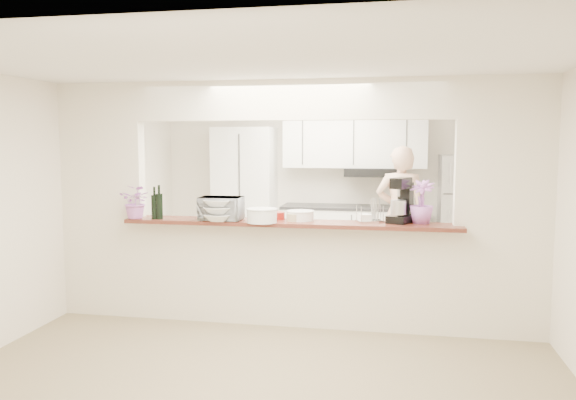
% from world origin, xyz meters
% --- Properties ---
extents(floor, '(6.00, 6.00, 0.00)m').
position_xyz_m(floor, '(0.00, 0.00, 0.00)').
color(floor, gray).
rests_on(floor, ground).
extents(tile_overlay, '(5.00, 2.90, 0.01)m').
position_xyz_m(tile_overlay, '(0.00, 1.55, 0.01)').
color(tile_overlay, beige).
rests_on(tile_overlay, floor).
extents(partition, '(5.00, 0.15, 2.50)m').
position_xyz_m(partition, '(0.00, 0.00, 1.48)').
color(partition, white).
rests_on(partition, floor).
extents(bar_counter, '(3.40, 0.38, 1.09)m').
position_xyz_m(bar_counter, '(0.00, -0.00, 0.58)').
color(bar_counter, white).
rests_on(bar_counter, floor).
extents(kitchen_cabinets, '(3.15, 0.62, 2.25)m').
position_xyz_m(kitchen_cabinets, '(-0.19, 2.72, 0.97)').
color(kitchen_cabinets, white).
rests_on(kitchen_cabinets, floor).
extents(refrigerator, '(0.75, 0.70, 1.70)m').
position_xyz_m(refrigerator, '(2.05, 2.65, 0.85)').
color(refrigerator, '#A4A4A9').
rests_on(refrigerator, floor).
extents(flower_left, '(0.33, 0.29, 0.35)m').
position_xyz_m(flower_left, '(-1.60, -0.15, 1.27)').
color(flower_left, '#D771BC').
rests_on(flower_left, bar_counter).
extents(wine_bottle_a, '(0.07, 0.07, 0.34)m').
position_xyz_m(wine_bottle_a, '(-1.40, -0.15, 1.22)').
color(wine_bottle_a, black).
rests_on(wine_bottle_a, bar_counter).
extents(wine_bottle_b, '(0.07, 0.07, 0.36)m').
position_xyz_m(wine_bottle_b, '(-1.35, -0.15, 1.23)').
color(wine_bottle_b, black).
rests_on(wine_bottle_b, bar_counter).
extents(toaster_oven, '(0.44, 0.30, 0.24)m').
position_xyz_m(toaster_oven, '(-0.70, -0.10, 1.21)').
color(toaster_oven, '#A9AAAE').
rests_on(toaster_oven, bar_counter).
extents(serving_bowls, '(0.31, 0.31, 0.21)m').
position_xyz_m(serving_bowls, '(-0.70, -0.17, 1.20)').
color(serving_bowls, white).
rests_on(serving_bowls, bar_counter).
extents(plate_stack_a, '(0.31, 0.31, 0.14)m').
position_xyz_m(plate_stack_a, '(-0.25, -0.19, 1.16)').
color(plate_stack_a, white).
rests_on(plate_stack_a, bar_counter).
extents(plate_stack_b, '(0.28, 0.28, 0.10)m').
position_xyz_m(plate_stack_b, '(0.10, 0.03, 1.14)').
color(plate_stack_b, white).
rests_on(plate_stack_b, bar_counter).
extents(red_bowl, '(0.15, 0.15, 0.07)m').
position_xyz_m(red_bowl, '(-0.15, 0.08, 1.13)').
color(red_bowl, maroon).
rests_on(red_bowl, bar_counter).
extents(tan_bowl, '(0.16, 0.16, 0.08)m').
position_xyz_m(tan_bowl, '(0.05, -0.03, 1.13)').
color(tan_bowl, tan).
rests_on(tan_bowl, bar_counter).
extents(utensil_caddy, '(0.29, 0.24, 0.24)m').
position_xyz_m(utensil_caddy, '(0.80, 0.05, 1.19)').
color(utensil_caddy, silver).
rests_on(utensil_caddy, bar_counter).
extents(stand_mixer, '(0.30, 0.35, 0.45)m').
position_xyz_m(stand_mixer, '(1.11, 0.06, 1.29)').
color(stand_mixer, black).
rests_on(stand_mixer, bar_counter).
extents(flower_right, '(0.30, 0.30, 0.43)m').
position_xyz_m(flower_right, '(1.30, 0.05, 1.30)').
color(flower_right, '#C36AC5').
rests_on(flower_right, bar_counter).
extents(person, '(0.71, 0.52, 1.83)m').
position_xyz_m(person, '(1.13, 2.05, 0.91)').
color(person, '#DEAD90').
rests_on(person, floor).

